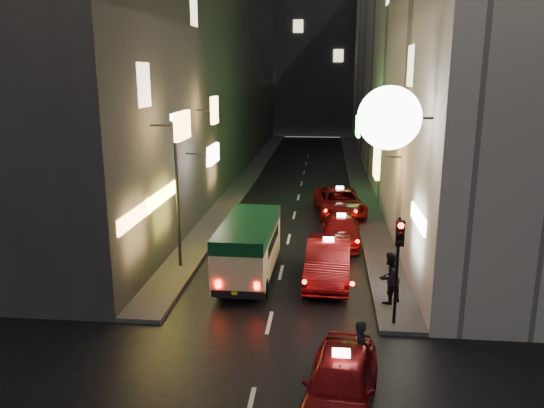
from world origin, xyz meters
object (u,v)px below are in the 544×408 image
(minibus, at_px, (249,243))
(traffic_light, at_px, (399,249))
(pedestrian_crossing, at_px, (361,346))
(lamp_post, at_px, (177,181))
(taxi_near, at_px, (340,379))

(minibus, xyz_separation_m, traffic_light, (5.21, -3.79, 1.20))
(pedestrian_crossing, relative_size, lamp_post, 0.30)
(minibus, relative_size, pedestrian_crossing, 2.94)
(minibus, height_order, traffic_light, traffic_light)
(taxi_near, xyz_separation_m, traffic_light, (1.83, 4.35, 1.86))
(taxi_near, relative_size, traffic_light, 1.56)
(taxi_near, relative_size, pedestrian_crossing, 2.90)
(minibus, distance_m, traffic_light, 6.56)
(taxi_near, distance_m, lamp_post, 11.31)
(taxi_near, bearing_deg, pedestrian_crossing, 67.72)
(traffic_light, xyz_separation_m, lamp_post, (-8.20, 4.53, 1.04))
(minibus, bearing_deg, pedestrian_crossing, -59.58)
(minibus, bearing_deg, traffic_light, -36.02)
(minibus, bearing_deg, taxi_near, -67.42)
(minibus, relative_size, taxi_near, 1.01)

